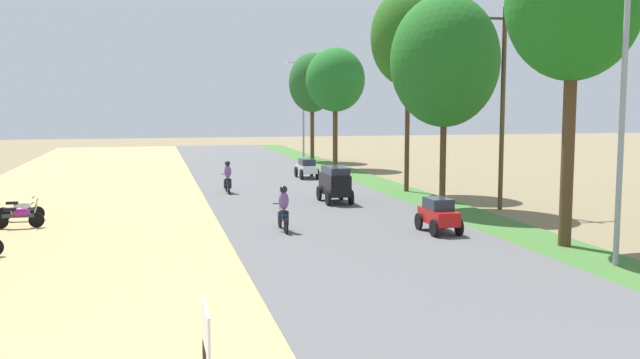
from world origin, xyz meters
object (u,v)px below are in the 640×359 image
(median_tree_fourth, at_px, (335,80))
(car_hatchback_red, at_px, (438,214))
(car_van_black, at_px, (335,182))
(motorbike_ahead_second, at_px, (283,210))
(median_tree_second, at_px, (445,61))
(median_tree_third, at_px, (408,38))
(streetlamp_near, at_px, (623,105))
(streetlamp_mid, at_px, (303,102))
(car_sedan_white, at_px, (307,167))
(motorbike_ahead_third, at_px, (228,178))
(median_tree_nearest, at_px, (574,3))
(median_tree_fifth, at_px, (312,83))
(street_signboard, at_px, (206,334))
(utility_pole_near, at_px, (503,105))
(parked_motorbike_fourth, at_px, (19,215))
(parked_motorbike_fifth, at_px, (21,208))

(median_tree_fourth, relative_size, car_hatchback_red, 4.27)
(car_van_black, distance_m, motorbike_ahead_second, 7.54)
(median_tree_second, bearing_deg, median_tree_third, 85.04)
(streetlamp_near, bearing_deg, streetlamp_mid, 90.00)
(car_sedan_white, bearing_deg, motorbike_ahead_third, -132.20)
(median_tree_nearest, height_order, streetlamp_mid, median_tree_nearest)
(median_tree_second, relative_size, car_hatchback_red, 4.63)
(median_tree_fifth, relative_size, streetlamp_mid, 1.05)
(median_tree_second, bearing_deg, median_tree_fifth, 89.68)
(street_signboard, height_order, median_tree_second, median_tree_second)
(median_tree_nearest, relative_size, motorbike_ahead_second, 5.68)
(utility_pole_near, bearing_deg, motorbike_ahead_third, 144.32)
(motorbike_ahead_third, bearing_deg, street_signboard, -96.73)
(median_tree_third, bearing_deg, median_tree_fifth, 90.99)
(median_tree_fifth, bearing_deg, car_sedan_white, -104.31)
(median_tree_fifth, bearing_deg, streetlamp_near, -89.73)
(car_sedan_white, relative_size, motorbike_ahead_third, 1.26)
(median_tree_fourth, bearing_deg, parked_motorbike_fourth, -129.70)
(street_signboard, distance_m, median_tree_third, 27.60)
(parked_motorbike_fourth, bearing_deg, median_tree_fourth, 50.30)
(median_tree_nearest, distance_m, motorbike_ahead_second, 11.80)
(car_van_black, height_order, motorbike_ahead_second, car_van_black)
(median_tree_third, relative_size, car_hatchback_red, 5.23)
(parked_motorbike_fourth, xyz_separation_m, motorbike_ahead_second, (9.34, -2.93, 0.30))
(median_tree_third, distance_m, utility_pole_near, 7.68)
(median_tree_nearest, relative_size, streetlamp_mid, 1.24)
(parked_motorbike_fourth, bearing_deg, car_van_black, 15.76)
(parked_motorbike_fifth, bearing_deg, motorbike_ahead_third, 37.07)
(median_tree_fourth, xyz_separation_m, streetlamp_near, (-0.05, -31.55, -1.71))
(median_tree_fifth, relative_size, streetlamp_near, 1.10)
(parked_motorbike_fifth, height_order, median_tree_third, median_tree_third)
(street_signboard, height_order, median_tree_nearest, median_tree_nearest)
(median_tree_fourth, relative_size, utility_pole_near, 0.98)
(motorbike_ahead_second, bearing_deg, car_sedan_white, 74.90)
(streetlamp_mid, height_order, car_sedan_white, streetlamp_mid)
(utility_pole_near, bearing_deg, motorbike_ahead_second, -162.12)
(parked_motorbike_fifth, relative_size, car_van_black, 0.75)
(median_tree_fifth, distance_m, car_sedan_white, 14.74)
(parked_motorbike_fourth, xyz_separation_m, street_signboard, (5.57, -16.79, 0.55))
(median_tree_fifth, distance_m, car_hatchback_red, 32.72)
(median_tree_third, bearing_deg, motorbike_ahead_second, -130.26)
(car_hatchback_red, xyz_separation_m, motorbike_ahead_third, (-6.10, 12.85, 0.11))
(parked_motorbike_fifth, distance_m, median_tree_third, 20.16)
(streetlamp_near, xyz_separation_m, car_hatchback_red, (-2.93, 5.82, -3.85))
(street_signboard, relative_size, car_hatchback_red, 0.75)
(parked_motorbike_fourth, distance_m, streetlamp_mid, 36.58)
(parked_motorbike_fourth, relative_size, parked_motorbike_fifth, 1.00)
(median_tree_third, bearing_deg, parked_motorbike_fourth, -158.48)
(utility_pole_near, height_order, car_van_black, utility_pole_near)
(car_sedan_white, bearing_deg, parked_motorbike_fourth, -134.23)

